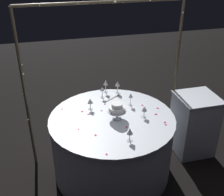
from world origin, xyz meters
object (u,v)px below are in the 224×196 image
Objects in this scene: tiered_cake at (117,109)px; wine_glass_2 at (144,109)px; wine_glass_0 at (130,132)px; wine_glass_1 at (90,101)px; wine_glass_4 at (102,90)px; wine_glass_6 at (118,84)px; wine_glass_3 at (106,83)px; main_table at (112,144)px; side_table at (194,124)px; cake_knife at (114,97)px; wine_glass_5 at (131,96)px; decorative_arch at (104,63)px.

tiered_cake is 1.54× the size of wine_glass_2.
wine_glass_0 is 1.04× the size of wine_glass_1.
tiered_cake reaches higher than wine_glass_4.
wine_glass_3 is at bearing 161.26° from wine_glass_6.
wine_glass_3 is at bearing 89.30° from wine_glass_0.
side_table reaches higher than main_table.
wine_glass_0 reaches higher than cake_knife.
wine_glass_3 is at bearing 87.58° from tiered_cake.
wine_glass_4 reaches higher than wine_glass_2.
cake_knife is at bearing 112.07° from wine_glass_2.
wine_glass_6 is (0.23, 0.60, 0.52)m from main_table.
wine_glass_5 is at bearing 37.96° from main_table.
wine_glass_0 is 0.59× the size of cake_knife.
cake_knife is at bearing 161.31° from side_table.
wine_glass_4 is at bearing -120.67° from wine_glass_3.
wine_glass_0 reaches higher than wine_glass_2.
wine_glass_3 is (-1.11, 0.53, 0.51)m from side_table.
wine_glass_3 reaches higher than wine_glass_4.
wine_glass_3 is (0.01, 1.13, 0.03)m from wine_glass_0.
side_table is at bearing -18.69° from cake_knife.
cake_knife is (0.15, -0.04, -0.11)m from wine_glass_4.
wine_glass_4 is (-0.37, 0.59, 0.01)m from wine_glass_2.
wine_glass_2 is at bearing 52.72° from wine_glass_0.
wine_glass_5 is (0.22, -0.42, -0.02)m from wine_glass_3.
wine_glass_2 is 0.32m from wine_glass_5.
tiered_cake reaches higher than main_table.
side_table is 5.45× the size of wine_glass_4.
wine_glass_1 is 0.56m from wine_glass_6.
wine_glass_1 is 0.33m from wine_glass_4.
side_table is 4.63× the size of wine_glass_3.
cake_knife reaches higher than main_table.
tiered_cake is at bearing -100.61° from cake_knife.
side_table is 3.86× the size of tiered_cake.
wine_glass_1 is at bearing 177.85° from wine_glass_5.
side_table is at bearing -5.42° from wine_glass_1.
wine_glass_5 is at bearing 172.70° from side_table.
side_table is 4.91× the size of wine_glass_6.
main_table is at bearing -111.12° from wine_glass_6.
main_table is 8.12× the size of wine_glass_3.
tiered_cake is 0.37m from wine_glass_5.
main_table is 6.75× the size of tiered_cake.
wine_glass_2 is 0.92× the size of wine_glass_4.
wine_glass_4 reaches higher than main_table.
cake_knife is (0.08, 0.95, -0.11)m from wine_glass_0.
tiered_cake is at bearing 172.48° from wine_glass_2.
wine_glass_3 is at bearing 154.36° from side_table.
wine_glass_3 is at bearing 74.55° from decorative_arch.
wine_glass_0 is at bearing -98.83° from wine_glass_6.
wine_glass_5 is 0.63× the size of cake_knife.
wine_glass_0 is at bearing -94.82° from cake_knife.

